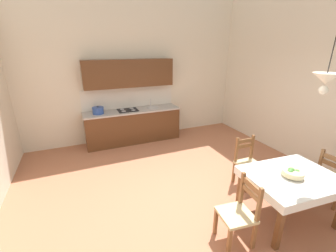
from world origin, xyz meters
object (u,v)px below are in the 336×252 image
(dining_chair_window_side, at_px, (333,179))
(dining_table, at_px, (291,183))
(kitchen_cabinetry, at_px, (132,111))
(dining_chair_kitchen_side, at_px, (248,163))
(dining_chair_tv_side, at_px, (239,213))
(pendant_lamp, at_px, (326,80))
(fruit_bowl, at_px, (293,173))

(dining_chair_window_side, bearing_deg, dining_table, 179.82)
(kitchen_cabinetry, bearing_deg, dining_chair_kitchen_side, -63.17)
(dining_table, relative_size, dining_chair_tv_side, 1.46)
(dining_chair_tv_side, height_order, pendant_lamp, pendant_lamp)
(kitchen_cabinetry, distance_m, dining_table, 4.10)
(kitchen_cabinetry, height_order, dining_chair_window_side, kitchen_cabinetry)
(pendant_lamp, bearing_deg, dining_table, 157.50)
(dining_table, bearing_deg, fruit_bowl, -157.86)
(kitchen_cabinetry, distance_m, dining_chair_tv_side, 3.95)
(fruit_bowl, bearing_deg, dining_chair_tv_side, -177.76)
(kitchen_cabinetry, height_order, dining_chair_kitchen_side, kitchen_cabinetry)
(dining_chair_tv_side, relative_size, dining_chair_kitchen_side, 1.00)
(dining_chair_window_side, xyz_separation_m, pendant_lamp, (-0.87, -0.05, 1.68))
(kitchen_cabinetry, xyz_separation_m, pendant_lamp, (1.53, -3.91, 1.26))
(dining_chair_window_side, xyz_separation_m, dining_chair_kitchen_side, (-0.94, 0.96, 0.00))
(dining_table, xyz_separation_m, dining_chair_window_side, (1.01, -0.00, -0.18))
(dining_chair_kitchen_side, bearing_deg, dining_chair_window_side, -45.62)
(dining_table, relative_size, pendant_lamp, 1.69)
(dining_chair_tv_side, height_order, fruit_bowl, dining_chair_tv_side)
(kitchen_cabinetry, relative_size, dining_table, 1.88)
(dining_chair_kitchen_side, relative_size, pendant_lamp, 1.16)
(kitchen_cabinetry, height_order, pendant_lamp, pendant_lamp)
(kitchen_cabinetry, relative_size, dining_chair_kitchen_side, 2.75)
(pendant_lamp, bearing_deg, fruit_bowl, 165.62)
(dining_chair_kitchen_side, height_order, pendant_lamp, pendant_lamp)
(fruit_bowl, height_order, pendant_lamp, pendant_lamp)
(dining_chair_kitchen_side, distance_m, pendant_lamp, 1.96)
(dining_table, distance_m, fruit_bowl, 0.19)
(dining_chair_window_side, height_order, pendant_lamp, pendant_lamp)
(pendant_lamp, bearing_deg, dining_chair_kitchen_side, 93.66)
(dining_table, distance_m, pendant_lamp, 1.50)
(kitchen_cabinetry, height_order, dining_table, kitchen_cabinetry)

